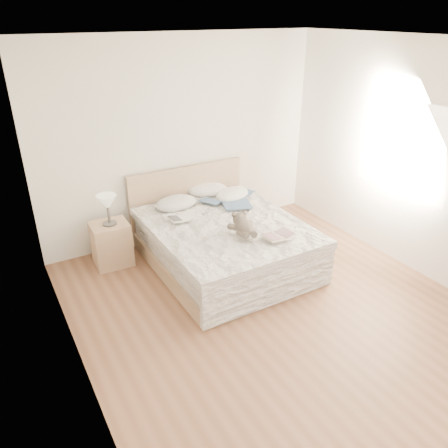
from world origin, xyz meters
The scene contains 16 objects.
floor centered at (0.00, 0.00, 0.00)m, with size 4.00×4.50×0.00m, color brown.
ceiling centered at (0.00, 0.00, 2.70)m, with size 4.00×4.50×0.00m, color white.
wall_back centered at (0.00, 2.25, 1.35)m, with size 4.00×0.02×2.70m, color white.
wall_left centered at (-2.00, 0.00, 1.35)m, with size 0.02×4.50×2.70m, color white.
wall_right centered at (2.00, 0.00, 1.35)m, with size 0.02×4.50×2.70m, color white.
window centered at (1.99, 0.30, 1.45)m, with size 0.02×1.30×1.10m, color white.
bed centered at (0.00, 1.19, 0.31)m, with size 1.72×2.14×1.00m.
nightstand centered at (-1.22, 1.87, 0.28)m, with size 0.45×0.40×0.56m, color tan.
table_lamp centered at (-1.21, 1.85, 0.83)m, with size 0.28×0.28×0.38m.
pillow_left centered at (-0.31, 1.88, 0.64)m, with size 0.57×0.40×0.17m, color silver.
pillow_middle centered at (0.28, 2.09, 0.64)m, with size 0.57×0.40×0.17m, color white.
pillow_right centered at (0.49, 1.77, 0.64)m, with size 0.54×0.38×0.16m, color white.
blouse centered at (0.40, 1.56, 0.63)m, with size 0.56×0.60×0.02m, color #324A6A, non-canonical shape.
photo_book centered at (-0.44, 1.44, 0.63)m, with size 0.32×0.22×0.02m, color white.
childrens_book centered at (0.31, 0.46, 0.63)m, with size 0.37×0.25×0.02m, color #F1DFC3.
teddy_bear centered at (0.00, 0.69, 0.65)m, with size 0.27×0.38×0.20m, color brown, non-canonical shape.
Camera 1 is at (-2.40, -3.01, 2.91)m, focal length 35.00 mm.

